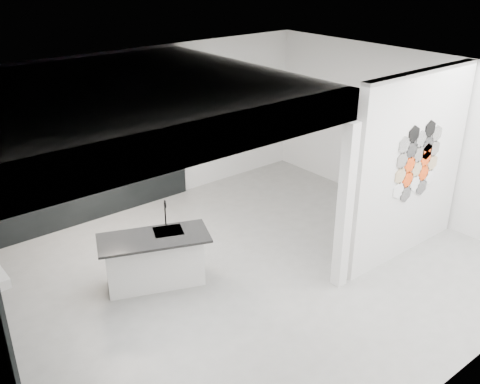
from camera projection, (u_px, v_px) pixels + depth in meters
name	position (u px, v px, depth m)	size (l,w,h in m)	color
floor	(248.00, 273.00, 7.73)	(7.00, 6.00, 0.01)	gray
partition_panel	(411.00, 167.00, 7.72)	(2.45, 0.15, 2.80)	silver
bay_clad_back	(68.00, 160.00, 8.60)	(4.40, 0.04, 2.35)	black
bulkhead	(117.00, 101.00, 6.64)	(4.40, 4.00, 0.40)	silver
corner_column	(345.00, 208.00, 7.00)	(0.16, 0.16, 2.35)	silver
fascia_beam	(208.00, 140.00, 5.28)	(4.40, 0.16, 0.40)	silver
display_shelf	(76.00, 153.00, 8.53)	(3.00, 0.15, 0.04)	black
kitchen_island	(155.00, 259.00, 7.31)	(1.61, 1.16, 1.19)	silver
stockpot	(1.00, 163.00, 7.83)	(0.24, 0.24, 0.20)	black
kettle	(146.00, 131.00, 9.22)	(0.20, 0.20, 0.17)	black
glass_bowl	(149.00, 133.00, 9.28)	(0.12, 0.12, 0.09)	gray
glass_vase	(149.00, 131.00, 9.27)	(0.10, 0.10, 0.14)	gray
bottle_dark	(49.00, 153.00, 8.25)	(0.06, 0.06, 0.15)	black
utensil_cup	(23.00, 160.00, 8.03)	(0.09, 0.09, 0.11)	black
hex_tile_cluster	(418.00, 161.00, 7.63)	(1.04, 0.02, 1.16)	white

